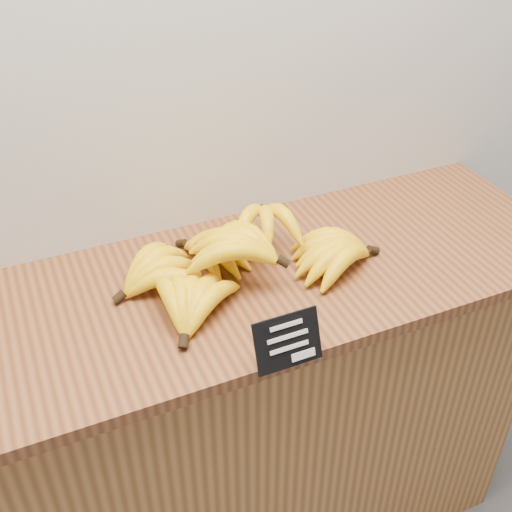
% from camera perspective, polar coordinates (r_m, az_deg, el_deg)
% --- Properties ---
extents(counter, '(1.38, 0.50, 0.90)m').
position_cam_1_polar(counter, '(1.75, -0.68, -14.35)').
color(counter, '#A76C36').
rests_on(counter, ground).
extents(counter_top, '(1.55, 0.54, 0.03)m').
position_cam_1_polar(counter_top, '(1.42, -0.81, -2.33)').
color(counter_top, brown).
rests_on(counter_top, counter).
extents(chalkboard_sign, '(0.13, 0.04, 0.10)m').
position_cam_1_polar(chalkboard_sign, '(1.19, 2.85, -7.59)').
color(chalkboard_sign, black).
rests_on(chalkboard_sign, counter_top).
extents(banana_pile, '(0.60, 0.37, 0.13)m').
position_cam_1_polar(banana_pile, '(1.38, -2.12, -0.27)').
color(banana_pile, yellow).
rests_on(banana_pile, counter_top).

